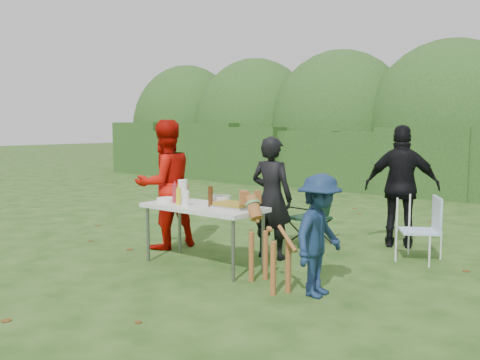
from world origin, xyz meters
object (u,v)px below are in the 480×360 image
Objects in this scene: person_cook at (272,198)px; lawn_chair at (419,228)px; child at (319,235)px; camping_chair at (309,214)px; ketchup_bottle at (175,194)px; paper_towel_roll at (183,190)px; person_red_jacket at (165,184)px; mustard_bottle at (178,197)px; person_black_puffy at (402,186)px; dog at (269,243)px; folding_table at (203,210)px; beer_bottle at (210,196)px.

lawn_chair is (1.54, 1.02, -0.37)m from person_cook.
child reaches higher than camping_chair.
ketchup_bottle is 0.26m from paper_towel_roll.
mustard_bottle is at bearing 70.55° from person_red_jacket.
camping_chair is 2.06m from ketchup_bottle.
person_black_puffy is at bearing -128.45° from person_cook.
dog is 2.21m from lawn_chair.
child is (1.20, -0.92, -0.17)m from person_cook.
person_black_puffy reaches higher than paper_towel_roll.
person_red_jacket is at bearing 12.62° from dog.
person_cook is at bearing 34.91° from person_black_puffy.
child reaches higher than lawn_chair.
folding_table is 0.45m from ketchup_bottle.
folding_table is at bearing 84.91° from person_red_jacket.
mustard_bottle reaches higher than lawn_chair.
ketchup_bottle is at bearing 72.12° from camping_chair.
paper_towel_roll is at bearing 127.22° from mustard_bottle.
beer_bottle is at bearing 18.65° from mustard_bottle.
camping_chair is at bearing -26.84° from lawn_chair.
person_red_jacket is 2.74m from child.
camping_chair is at bearing 69.93° from mustard_bottle.
ketchup_bottle is at bearing 22.63° from dog.
dog is 4.94× the size of mustard_bottle.
person_cook reaches higher than lawn_chair.
paper_towel_roll is at bearing 26.78° from person_black_puffy.
person_black_puffy is 7.74× the size of ketchup_bottle.
person_red_jacket is 1.79× the size of dog.
mustard_bottle is at bearing 12.18° from lawn_chair.
dog is 1.20× the size of lawn_chair.
camping_chair is (-1.08, -0.65, -0.41)m from person_black_puffy.
folding_table is at bearing 36.81° from person_black_puffy.
lawn_chair is 3.43× the size of beer_bottle.
camping_chair is at bearing 10.12° from person_black_puffy.
ketchup_bottle is 0.92× the size of beer_bottle.
person_cook is 1.23m from dog.
mustard_bottle is at bearing -161.35° from beer_bottle.
person_black_puffy is at bearing 142.91° from person_red_jacket.
child is 2.23m from camping_chair.
lawn_chair is 3.02m from mustard_bottle.
person_red_jacket is 3.28m from person_black_puffy.
person_cook is 0.89m from beer_bottle.
person_cook is 6.49× the size of beer_bottle.
person_red_jacket is 0.57m from paper_towel_roll.
person_red_jacket reaches higher than lawn_chair.
paper_towel_roll is (-0.95, -0.63, 0.09)m from person_cook.
child is 1.53m from beer_bottle.
beer_bottle is (0.55, 0.04, 0.01)m from ketchup_bottle.
person_cook is 1.94m from person_black_puffy.
beer_bottle is (1.18, -0.40, -0.03)m from person_red_jacket.
lawn_chair is (1.97, 1.83, -0.27)m from folding_table.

